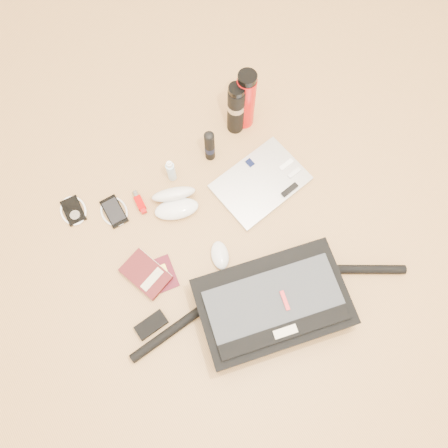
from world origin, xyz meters
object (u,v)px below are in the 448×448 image
object	(u,v)px
book	(146,274)
thermos_red	(246,100)
thermos_black	(236,109)
messenger_bag	(271,304)
laptop	(261,183)

from	to	relation	value
book	thermos_red	distance (m)	0.78
book	thermos_black	world-z (taller)	thermos_black
book	thermos_black	bearing A→B (deg)	12.18
messenger_bag	thermos_black	xyz separation A→B (m)	(0.30, 0.70, 0.07)
book	laptop	bearing A→B (deg)	-9.53
messenger_bag	thermos_red	world-z (taller)	thermos_red
laptop	thermos_red	distance (m)	0.33
thermos_black	thermos_red	size ratio (longest dim) A/B	0.89
messenger_bag	book	world-z (taller)	messenger_bag
laptop	thermos_red	xyz separation A→B (m)	(0.10, 0.28, 0.14)
messenger_bag	laptop	world-z (taller)	messenger_bag
thermos_red	book	bearing A→B (deg)	-151.66
messenger_bag	thermos_black	distance (m)	0.77
thermos_black	thermos_red	xyz separation A→B (m)	(0.05, 0.00, 0.01)
thermos_red	messenger_bag	bearing A→B (deg)	-116.41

